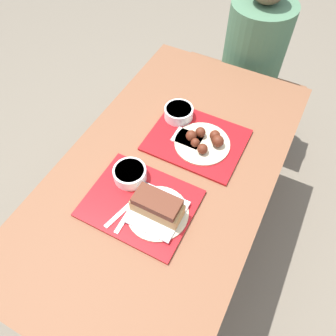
{
  "coord_description": "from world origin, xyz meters",
  "views": [
    {
      "loc": [
        0.35,
        -0.67,
        1.77
      ],
      "look_at": [
        0.02,
        -0.03,
        0.76
      ],
      "focal_mm": 35.0,
      "sensor_mm": 36.0,
      "label": 1
    }
  ],
  "objects_px": {
    "brisket_sandwich_plate": "(157,208)",
    "person_seated_across": "(256,43)",
    "tray_far": "(197,140)",
    "wings_plate_far": "(204,141)",
    "tray_near": "(140,203)",
    "bowl_coleslaw_near": "(130,173)",
    "bowl_coleslaw_far": "(179,112)"
  },
  "relations": [
    {
      "from": "tray_far",
      "to": "wings_plate_far",
      "type": "relative_size",
      "value": 1.69
    },
    {
      "from": "tray_far",
      "to": "wings_plate_far",
      "type": "distance_m",
      "value": 0.04
    },
    {
      "from": "tray_far",
      "to": "person_seated_across",
      "type": "distance_m",
      "value": 0.77
    },
    {
      "from": "tray_far",
      "to": "person_seated_across",
      "type": "relative_size",
      "value": 0.58
    },
    {
      "from": "brisket_sandwich_plate",
      "to": "bowl_coleslaw_far",
      "type": "height_order",
      "value": "brisket_sandwich_plate"
    },
    {
      "from": "bowl_coleslaw_far",
      "to": "brisket_sandwich_plate",
      "type": "bearing_deg",
      "value": -72.47
    },
    {
      "from": "brisket_sandwich_plate",
      "to": "wings_plate_far",
      "type": "relative_size",
      "value": 0.96
    },
    {
      "from": "tray_far",
      "to": "wings_plate_far",
      "type": "height_order",
      "value": "wings_plate_far"
    },
    {
      "from": "person_seated_across",
      "to": "wings_plate_far",
      "type": "bearing_deg",
      "value": -87.48
    },
    {
      "from": "tray_near",
      "to": "wings_plate_far",
      "type": "height_order",
      "value": "wings_plate_far"
    },
    {
      "from": "tray_far",
      "to": "bowl_coleslaw_far",
      "type": "xyz_separation_m",
      "value": [
        -0.13,
        0.08,
        0.03
      ]
    },
    {
      "from": "person_seated_across",
      "to": "tray_far",
      "type": "bearing_deg",
      "value": -90.13
    },
    {
      "from": "tray_far",
      "to": "wings_plate_far",
      "type": "bearing_deg",
      "value": -17.01
    },
    {
      "from": "bowl_coleslaw_far",
      "to": "tray_near",
      "type": "bearing_deg",
      "value": -81.43
    },
    {
      "from": "tray_near",
      "to": "bowl_coleslaw_near",
      "type": "relative_size",
      "value": 3.1
    },
    {
      "from": "bowl_coleslaw_near",
      "to": "brisket_sandwich_plate",
      "type": "distance_m",
      "value": 0.19
    },
    {
      "from": "tray_near",
      "to": "person_seated_across",
      "type": "bearing_deg",
      "value": 87.08
    },
    {
      "from": "brisket_sandwich_plate",
      "to": "bowl_coleslaw_far",
      "type": "xyz_separation_m",
      "value": [
        -0.15,
        0.46,
        -0.01
      ]
    },
    {
      "from": "tray_far",
      "to": "tray_near",
      "type": "bearing_deg",
      "value": -98.65
    },
    {
      "from": "bowl_coleslaw_near",
      "to": "person_seated_across",
      "type": "height_order",
      "value": "person_seated_across"
    },
    {
      "from": "wings_plate_far",
      "to": "person_seated_across",
      "type": "distance_m",
      "value": 0.78
    },
    {
      "from": "tray_far",
      "to": "wings_plate_far",
      "type": "xyz_separation_m",
      "value": [
        0.04,
        -0.01,
        0.02
      ]
    },
    {
      "from": "bowl_coleslaw_far",
      "to": "wings_plate_far",
      "type": "xyz_separation_m",
      "value": [
        0.16,
        -0.09,
        -0.01
      ]
    },
    {
      "from": "wings_plate_far",
      "to": "tray_far",
      "type": "bearing_deg",
      "value": 162.99
    },
    {
      "from": "tray_far",
      "to": "bowl_coleslaw_near",
      "type": "height_order",
      "value": "bowl_coleslaw_near"
    },
    {
      "from": "tray_far",
      "to": "bowl_coleslaw_near",
      "type": "bearing_deg",
      "value": -116.17
    },
    {
      "from": "wings_plate_far",
      "to": "person_seated_across",
      "type": "height_order",
      "value": "person_seated_across"
    },
    {
      "from": "tray_near",
      "to": "wings_plate_far",
      "type": "relative_size",
      "value": 1.69
    },
    {
      "from": "wings_plate_far",
      "to": "person_seated_across",
      "type": "bearing_deg",
      "value": 92.52
    },
    {
      "from": "brisket_sandwich_plate",
      "to": "person_seated_across",
      "type": "bearing_deg",
      "value": 90.99
    },
    {
      "from": "wings_plate_far",
      "to": "bowl_coleslaw_far",
      "type": "bearing_deg",
      "value": 149.94
    },
    {
      "from": "brisket_sandwich_plate",
      "to": "tray_near",
      "type": "bearing_deg",
      "value": 172.5
    }
  ]
}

